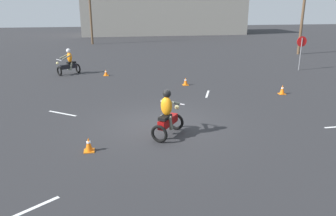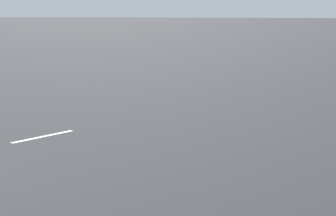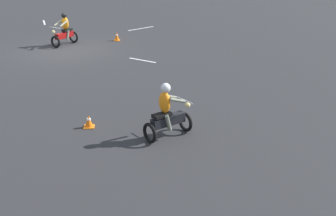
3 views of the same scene
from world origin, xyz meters
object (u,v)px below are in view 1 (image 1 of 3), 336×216
motorcycle_rider_background (69,63)px  traffic_cone_near_left (186,82)px  motorcycle_rider_foreground (168,116)px  stop_sign (301,46)px  traffic_cone_mid_center (89,145)px  traffic_cone_mid_left (106,73)px  utility_pole_near (304,6)px  utility_pole_far (90,3)px  traffic_cone_near_right (282,90)px

motorcycle_rider_background → traffic_cone_near_left: motorcycle_rider_background is taller
motorcycle_rider_foreground → stop_sign: stop_sign is taller
traffic_cone_mid_center → traffic_cone_mid_left: size_ratio=1.17×
motorcycle_rider_foreground → utility_pole_near: 23.23m
motorcycle_rider_background → traffic_cone_mid_left: bearing=-144.1°
stop_sign → utility_pole_far: 23.91m
stop_sign → traffic_cone_near_left: size_ratio=5.31×
motorcycle_rider_background → traffic_cone_near_right: motorcycle_rider_background is taller
traffic_cone_near_right → traffic_cone_mid_center: 10.63m
utility_pole_near → motorcycle_rider_background: bearing=-163.7°
traffic_cone_near_left → traffic_cone_near_right: bearing=-32.2°
motorcycle_rider_background → utility_pole_far: 17.75m
stop_sign → motorcycle_rider_background: bearing=175.1°
motorcycle_rider_foreground → motorcycle_rider_background: bearing=147.4°
traffic_cone_near_right → stop_sign: bearing=52.8°
motorcycle_rider_foreground → traffic_cone_near_left: bearing=108.5°
traffic_cone_mid_center → utility_pole_far: 29.92m
motorcycle_rider_background → traffic_cone_near_left: bearing=-155.9°
traffic_cone_mid_left → utility_pole_far: bearing=94.9°
motorcycle_rider_foreground → stop_sign: bearing=78.9°
utility_pole_far → motorcycle_rider_foreground: bearing=-82.7°
motorcycle_rider_background → traffic_cone_near_right: (11.10, -7.03, -0.49)m
traffic_cone_near_left → traffic_cone_mid_center: (-4.89, -7.98, 0.01)m
traffic_cone_mid_center → utility_pole_far: bearing=92.1°
utility_pole_far → traffic_cone_near_left: bearing=-74.6°
traffic_cone_mid_left → motorcycle_rider_background: bearing=159.3°
motorcycle_rider_background → utility_pole_far: utility_pole_far is taller
traffic_cone_mid_left → traffic_cone_mid_center: bearing=-92.4°
utility_pole_near → utility_pole_far: 22.15m
motorcycle_rider_background → utility_pole_far: size_ratio=0.18×
motorcycle_rider_background → utility_pole_near: (19.64, 5.75, 3.48)m
traffic_cone_mid_center → utility_pole_near: utility_pole_near is taller
stop_sign → traffic_cone_near_left: (-8.70, -2.96, -1.43)m
stop_sign → motorcycle_rider_foreground: bearing=-137.3°
traffic_cone_near_right → utility_pole_far: size_ratio=0.05×
motorcycle_rider_foreground → utility_pole_far: bearing=133.5°
motorcycle_rider_background → traffic_cone_mid_left: (2.32, -0.88, -0.54)m
motorcycle_rider_foreground → traffic_cone_mid_left: size_ratio=4.26×
stop_sign → utility_pole_far: bearing=128.2°
motorcycle_rider_background → stop_sign: (15.44, -1.33, 0.91)m
traffic_cone_near_right → traffic_cone_mid_center: bearing=-150.5°
stop_sign → traffic_cone_mid_center: (-13.60, -10.94, -1.41)m
motorcycle_rider_foreground → stop_sign: (11.00, 10.15, 0.91)m
traffic_cone_near_left → traffic_cone_near_right: (4.36, -2.75, 0.02)m
utility_pole_near → stop_sign: bearing=-120.7°
traffic_cone_near_right → utility_pole_near: bearing=56.2°
stop_sign → traffic_cone_near_left: 9.30m
stop_sign → traffic_cone_near_right: (-4.34, -5.71, -1.40)m
motorcycle_rider_foreground → stop_sign: 14.99m
traffic_cone_mid_left → utility_pole_near: 18.97m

